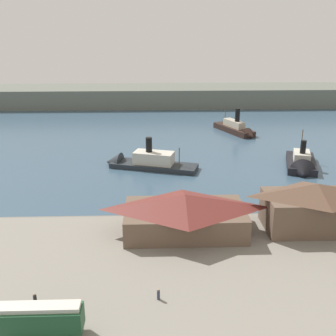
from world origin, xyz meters
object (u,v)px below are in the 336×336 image
(ferry_shed_west_terminal, at_px, (185,213))
(street_tram, at_px, (40,318))
(pedestrian_by_tram, at_px, (35,300))
(ferry_approaching_west, at_px, (142,162))
(ferry_shed_central_terminal, at_px, (315,206))
(ferry_approaching_east, at_px, (302,165))
(ferry_near_quay, at_px, (237,129))
(pedestrian_near_cart, at_px, (158,295))

(ferry_shed_west_terminal, relative_size, street_tram, 2.14)
(pedestrian_by_tram, distance_m, ferry_approaching_west, 55.83)
(ferry_shed_central_terminal, relative_size, ferry_approaching_east, 0.97)
(ferry_near_quay, xyz_separation_m, ferry_approaching_east, (9.00, -35.67, -0.22))
(pedestrian_near_cart, height_order, ferry_approaching_west, ferry_approaching_west)
(pedestrian_by_tram, bearing_deg, ferry_approaching_west, 77.76)
(pedestrian_near_cart, xyz_separation_m, ferry_near_quay, (26.92, 86.49, -0.41))
(pedestrian_near_cart, distance_m, ferry_near_quay, 90.59)
(ferry_near_quay, bearing_deg, pedestrian_by_tram, -115.78)
(ferry_approaching_west, relative_size, ferry_near_quay, 1.27)
(ferry_near_quay, bearing_deg, street_tram, -113.42)
(street_tram, distance_m, ferry_approaching_west, 60.63)
(pedestrian_by_tram, relative_size, pedestrian_near_cart, 1.14)
(pedestrian_near_cart, relative_size, ferry_near_quay, 0.08)
(street_tram, relative_size, pedestrian_by_tram, 5.38)
(ferry_approaching_west, bearing_deg, street_tram, -99.27)
(ferry_shed_west_terminal, relative_size, ferry_shed_central_terminal, 1.20)
(pedestrian_near_cart, xyz_separation_m, ferry_approaching_east, (35.92, 50.82, -0.63))
(pedestrian_by_tram, xyz_separation_m, ferry_approaching_west, (11.83, 54.56, -0.60))
(ferry_approaching_east, bearing_deg, pedestrian_by_tram, -134.78)
(ferry_shed_central_terminal, xyz_separation_m, ferry_approaching_west, (-29.77, 35.68, -3.89))
(street_tram, xyz_separation_m, pedestrian_near_cart, (13.09, 5.89, -1.69))
(street_tram, relative_size, ferry_approaching_west, 0.39)
(ferry_near_quay, height_order, ferry_approaching_east, ferry_approaching_east)
(ferry_shed_central_terminal, bearing_deg, ferry_approaching_west, 129.85)
(pedestrian_by_tram, xyz_separation_m, ferry_approaching_east, (51.08, 51.47, -0.73))
(pedestrian_near_cart, xyz_separation_m, ferry_approaching_west, (-3.33, 53.91, -0.50))
(ferry_shed_central_terminal, xyz_separation_m, ferry_near_quay, (0.47, 68.26, -3.80))
(street_tram, height_order, ferry_near_quay, ferry_near_quay)
(pedestrian_near_cart, relative_size, ferry_approaching_east, 0.09)
(street_tram, bearing_deg, ferry_approaching_west, 80.73)
(street_tram, height_order, pedestrian_by_tram, street_tram)
(ferry_shed_west_terminal, bearing_deg, ferry_approaching_east, 46.50)
(ferry_shed_west_terminal, height_order, pedestrian_near_cart, ferry_shed_west_terminal)
(ferry_shed_central_terminal, distance_m, street_tram, 46.35)
(ferry_approaching_west, bearing_deg, pedestrian_near_cart, -86.47)
(ferry_near_quay, distance_m, ferry_approaching_east, 36.79)
(ferry_shed_west_terminal, height_order, street_tram, ferry_shed_west_terminal)
(street_tram, relative_size, ferry_near_quay, 0.50)
(ferry_approaching_west, bearing_deg, ferry_near_quay, 47.12)
(pedestrian_near_cart, bearing_deg, street_tram, -155.77)
(pedestrian_near_cart, bearing_deg, ferry_approaching_west, 93.53)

